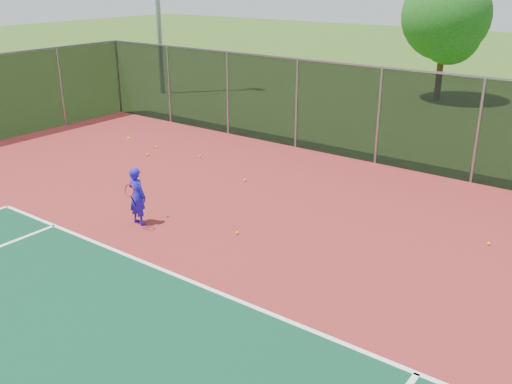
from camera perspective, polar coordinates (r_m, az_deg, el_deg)
court_apron at (r=9.28m, az=1.40°, el=-16.28°), size 30.00×20.00×0.02m
fence_back at (r=17.09m, az=21.32°, el=5.80°), size 30.00×0.06×3.03m
tennis_player at (r=13.72m, az=-11.80°, el=-0.40°), size 0.59×0.59×2.08m
practice_ball_2 at (r=16.47m, az=-1.12°, el=1.21°), size 0.07×0.07×0.07m
practice_ball_3 at (r=13.64m, az=22.25°, el=-4.80°), size 0.07×0.07×0.07m
practice_ball_4 at (r=13.15m, az=-1.91°, el=-4.09°), size 0.07×0.07×0.07m
practice_ball_5 at (r=19.95m, az=-9.94°, el=4.46°), size 0.07×0.07×0.07m
practice_ball_6 at (r=18.74m, az=-5.61°, el=3.59°), size 0.07×0.07×0.07m
practice_ball_7 at (r=19.15m, az=-10.78°, el=3.70°), size 0.07×0.07×0.07m
tree_back_left at (r=28.16m, az=18.56°, el=15.96°), size 3.97×3.97×5.84m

